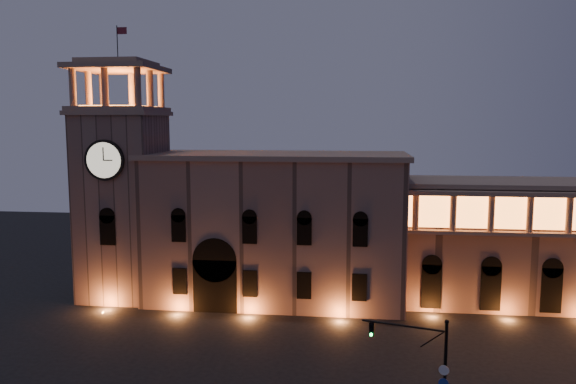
# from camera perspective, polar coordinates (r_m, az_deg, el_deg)

# --- Properties ---
(ground) EXTENTS (160.00, 160.00, 0.00)m
(ground) POSITION_cam_1_polar(r_m,az_deg,el_deg) (48.82, -2.65, -18.67)
(ground) COLOR black
(ground) RESTS_ON ground
(government_building) EXTENTS (30.80, 12.80, 17.60)m
(government_building) POSITION_cam_1_polar(r_m,az_deg,el_deg) (67.11, -1.34, -3.58)
(government_building) COLOR #836256
(government_building) RESTS_ON ground
(clock_tower) EXTENTS (9.80, 9.80, 32.40)m
(clock_tower) POSITION_cam_1_polar(r_m,az_deg,el_deg) (70.64, -16.43, -0.27)
(clock_tower) COLOR #836256
(clock_tower) RESTS_ON ground
(colonnade_wing) EXTENTS (40.60, 11.50, 14.50)m
(colonnade_wing) POSITION_cam_1_polar(r_m,az_deg,el_deg) (72.95, 26.55, -4.62)
(colonnade_wing) COLOR #7E5D51
(colonnade_wing) RESTS_ON ground
(traffic_light) EXTENTS (5.84, 1.93, 8.28)m
(traffic_light) POSITION_cam_1_polar(r_m,az_deg,el_deg) (41.00, 14.17, -17.43)
(traffic_light) COLOR black
(traffic_light) RESTS_ON ground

